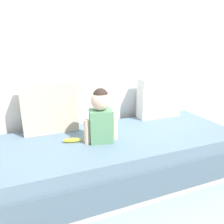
% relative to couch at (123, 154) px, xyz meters
% --- Properties ---
extents(ground_plane, '(12.00, 12.00, 0.00)m').
position_rel_couch_xyz_m(ground_plane, '(0.00, 0.00, -0.20)').
color(ground_plane, '#B2ADA3').
extents(back_wall, '(5.48, 0.10, 2.25)m').
position_rel_couch_xyz_m(back_wall, '(0.00, 0.60, 0.93)').
color(back_wall, silver).
rests_on(back_wall, ground).
extents(couch, '(2.28, 0.93, 0.40)m').
position_rel_couch_xyz_m(couch, '(0.00, 0.00, 0.00)').
color(couch, '#495F70').
rests_on(couch, ground).
extents(throw_pillow_left, '(0.52, 0.16, 0.49)m').
position_rel_couch_xyz_m(throw_pillow_left, '(-0.63, 0.37, 0.45)').
color(throw_pillow_left, '#C1B29E').
rests_on(throw_pillow_left, couch).
extents(throw_pillow_right, '(0.52, 0.16, 0.46)m').
position_rel_couch_xyz_m(throw_pillow_right, '(0.63, 0.37, 0.43)').
color(throw_pillow_right, silver).
rests_on(throw_pillow_right, couch).
extents(toddler, '(0.31, 0.19, 0.49)m').
position_rel_couch_xyz_m(toddler, '(-0.24, -0.04, 0.45)').
color(toddler, '#568E66').
rests_on(toddler, couch).
extents(banana, '(0.18, 0.08, 0.04)m').
position_rel_couch_xyz_m(banana, '(-0.49, 0.03, 0.22)').
color(banana, yellow).
rests_on(banana, couch).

